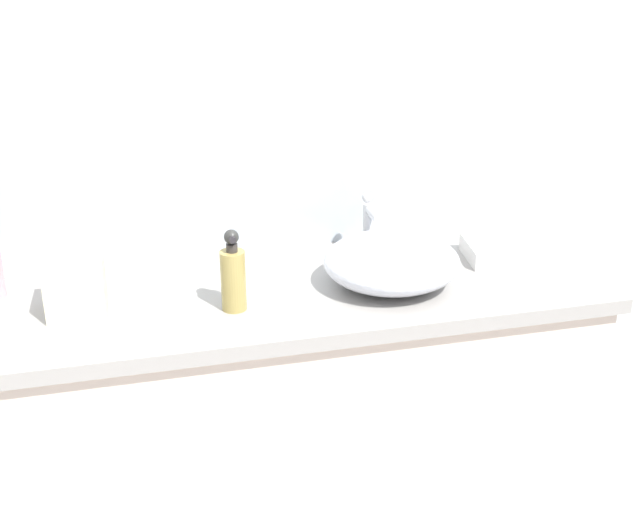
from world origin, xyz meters
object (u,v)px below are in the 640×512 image
Objects in this scene: soap_dispenser at (233,276)px; folded_hand_towel at (509,250)px; sink_basin at (392,262)px; tissue_box at (75,281)px.

soap_dispenser is 0.87× the size of folded_hand_towel.
sink_basin reaches higher than folded_hand_towel.
soap_dispenser is at bearing -174.27° from sink_basin.
sink_basin is at bearing -2.91° from tissue_box.
tissue_box is at bearing 167.53° from soap_dispenser.
soap_dispenser is (-0.38, -0.04, 0.02)m from sink_basin.
tissue_box is 1.07m from folded_hand_towel.
folded_hand_towel is (0.73, 0.12, -0.06)m from soap_dispenser.
folded_hand_towel is at bearing 2.48° from tissue_box.
tissue_box is at bearing -177.52° from folded_hand_towel.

